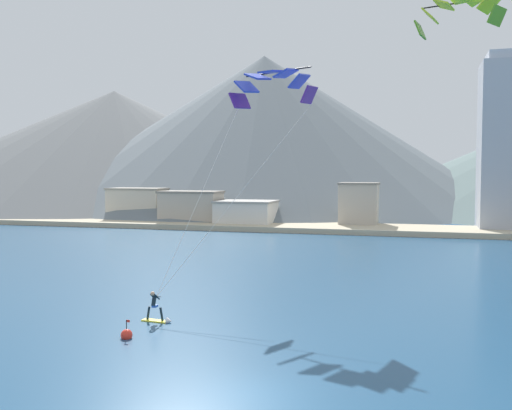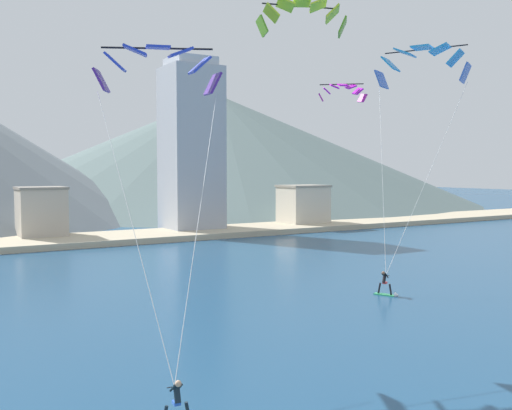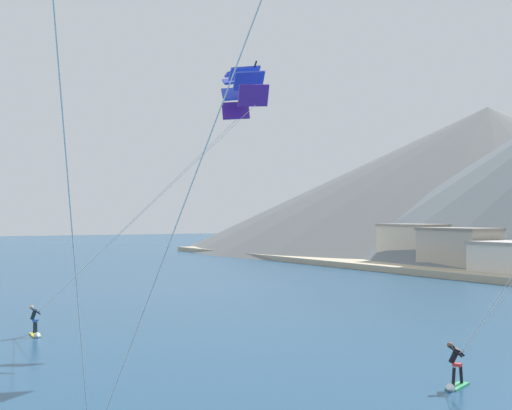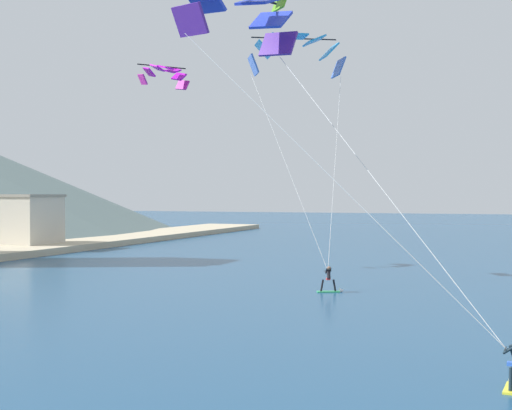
{
  "view_description": "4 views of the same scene",
  "coord_description": "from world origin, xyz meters",
  "px_view_note": "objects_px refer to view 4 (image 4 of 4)",
  "views": [
    {
      "loc": [
        5.53,
        -18.94,
        7.91
      ],
      "look_at": [
        -3.8,
        13.76,
        5.95
      ],
      "focal_mm": 40.0,
      "sensor_mm": 36.0,
      "label": 1
    },
    {
      "loc": [
        -14.91,
        -8.88,
        8.52
      ],
      "look_at": [
        1.2,
        18.27,
        6.53
      ],
      "focal_mm": 40.0,
      "sensor_mm": 36.0,
      "label": 2
    },
    {
      "loc": [
        31.71,
        -0.72,
        6.52
      ],
      "look_at": [
        1.83,
        16.52,
        7.02
      ],
      "focal_mm": 50.0,
      "sensor_mm": 36.0,
      "label": 3
    },
    {
      "loc": [
        -31.83,
        8.01,
        6.24
      ],
      "look_at": [
        -2.7,
        18.86,
        5.76
      ],
      "focal_mm": 50.0,
      "sensor_mm": 36.0,
      "label": 4
    }
  ],
  "objects_px": {
    "parafoil_kite_near_trail": "(240,11)",
    "parafoil_kite_mid_center": "(297,51)",
    "kitesurfer_mid_center": "(332,284)",
    "parafoil_kite_distant_high_outer": "(164,74)"
  },
  "relations": [
    {
      "from": "parafoil_kite_mid_center",
      "to": "kitesurfer_mid_center",
      "type": "bearing_deg",
      "value": -148.96
    },
    {
      "from": "parafoil_kite_near_trail",
      "to": "parafoil_kite_mid_center",
      "type": "bearing_deg",
      "value": 11.75
    },
    {
      "from": "kitesurfer_mid_center",
      "to": "parafoil_kite_mid_center",
      "type": "distance_m",
      "value": 19.06
    },
    {
      "from": "parafoil_kite_mid_center",
      "to": "parafoil_kite_distant_high_outer",
      "type": "distance_m",
      "value": 12.44
    },
    {
      "from": "parafoil_kite_near_trail",
      "to": "parafoil_kite_mid_center",
      "type": "distance_m",
      "value": 25.01
    },
    {
      "from": "kitesurfer_mid_center",
      "to": "parafoil_kite_mid_center",
      "type": "xyz_separation_m",
      "value": [
        8.0,
        4.81,
        16.62
      ]
    },
    {
      "from": "kitesurfer_mid_center",
      "to": "parafoil_kite_mid_center",
      "type": "relative_size",
      "value": 0.1
    },
    {
      "from": "parafoil_kite_near_trail",
      "to": "parafoil_kite_distant_high_outer",
      "type": "relative_size",
      "value": 2.81
    },
    {
      "from": "parafoil_kite_mid_center",
      "to": "parafoil_kite_distant_high_outer",
      "type": "relative_size",
      "value": 3.51
    },
    {
      "from": "kitesurfer_mid_center",
      "to": "parafoil_kite_mid_center",
      "type": "bearing_deg",
      "value": 31.04
    }
  ]
}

